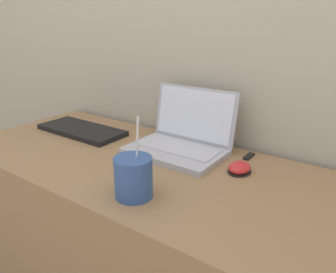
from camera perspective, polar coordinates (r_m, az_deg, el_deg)
name	(u,v)px	position (r m, az deg, el deg)	size (l,w,h in m)	color
desk	(147,252)	(1.28, -3.75, -19.37)	(1.42, 0.60, 0.72)	#936D47
laptop	(182,138)	(1.17, 2.45, -0.28)	(0.33, 0.26, 0.22)	#ADADB2
drink_cup	(133,176)	(0.87, -6.03, -6.94)	(0.10, 0.10, 0.22)	#33518C
computer_mouse	(239,168)	(1.04, 12.34, -5.39)	(0.07, 0.09, 0.03)	black
external_keyboard	(82,130)	(1.42, -14.81, 1.11)	(0.38, 0.16, 0.02)	black
usb_stick	(249,156)	(1.16, 13.91, -3.37)	(0.02, 0.06, 0.01)	black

